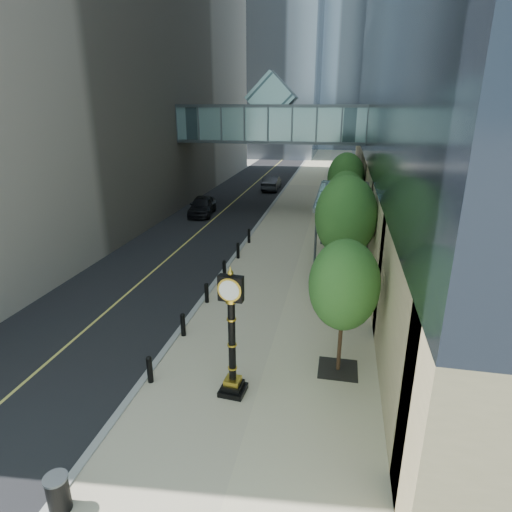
{
  "coord_description": "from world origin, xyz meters",
  "views": [
    {
      "loc": [
        3.28,
        -10.46,
        9.06
      ],
      "look_at": [
        -0.13,
        6.61,
        2.88
      ],
      "focal_mm": 30.0,
      "sensor_mm": 36.0,
      "label": 1
    }
  ],
  "objects_px": {
    "pedestrian": "(358,257)",
    "car_far": "(272,183)",
    "trash_bin": "(58,494)",
    "car_near": "(202,206)",
    "street_clock": "(232,343)"
  },
  "relations": [
    {
      "from": "car_near",
      "to": "car_far",
      "type": "bearing_deg",
      "value": 65.25
    },
    {
      "from": "pedestrian",
      "to": "car_far",
      "type": "distance_m",
      "value": 25.21
    },
    {
      "from": "street_clock",
      "to": "pedestrian",
      "type": "xyz_separation_m",
      "value": [
        4.28,
        12.05,
        -1.04
      ]
    },
    {
      "from": "car_near",
      "to": "trash_bin",
      "type": "bearing_deg",
      "value": -85.49
    },
    {
      "from": "street_clock",
      "to": "car_near",
      "type": "bearing_deg",
      "value": 115.45
    },
    {
      "from": "street_clock",
      "to": "car_far",
      "type": "xyz_separation_m",
      "value": [
        -4.57,
        35.65,
        -1.13
      ]
    },
    {
      "from": "trash_bin",
      "to": "street_clock",
      "type": "bearing_deg",
      "value": 59.76
    },
    {
      "from": "trash_bin",
      "to": "car_far",
      "type": "xyz_separation_m",
      "value": [
        -1.65,
        40.65,
        0.3
      ]
    },
    {
      "from": "trash_bin",
      "to": "car_near",
      "type": "distance_m",
      "value": 28.71
    },
    {
      "from": "street_clock",
      "to": "pedestrian",
      "type": "relative_size",
      "value": 2.57
    },
    {
      "from": "pedestrian",
      "to": "car_far",
      "type": "relative_size",
      "value": 0.35
    },
    {
      "from": "street_clock",
      "to": "car_near",
      "type": "xyz_separation_m",
      "value": [
        -8.6,
        23.14,
        -1.12
      ]
    },
    {
      "from": "street_clock",
      "to": "trash_bin",
      "type": "relative_size",
      "value": 4.83
    },
    {
      "from": "street_clock",
      "to": "car_near",
      "type": "distance_m",
      "value": 24.71
    },
    {
      "from": "pedestrian",
      "to": "car_near",
      "type": "relative_size",
      "value": 0.36
    }
  ]
}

